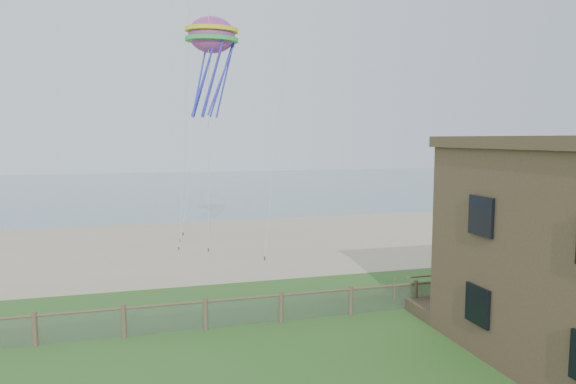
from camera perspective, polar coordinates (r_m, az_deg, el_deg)
sand_beach at (r=36.37m, az=-7.25°, el=-5.68°), size 72.00×20.00×0.02m
ocean at (r=79.76m, az=-11.83°, el=0.58°), size 160.00×68.00×0.02m
chainlink_fence at (r=21.04m, az=-0.78°, el=-12.81°), size 36.20×0.20×1.25m
motel_deck at (r=26.64m, az=28.50°, el=-10.16°), size 15.00×2.00×0.50m
picnic_table at (r=20.65m, az=26.24°, el=-14.44°), size 1.84×1.57×0.67m
octopus_kite at (r=31.40m, az=-8.42°, el=13.92°), size 3.35×2.54×6.42m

